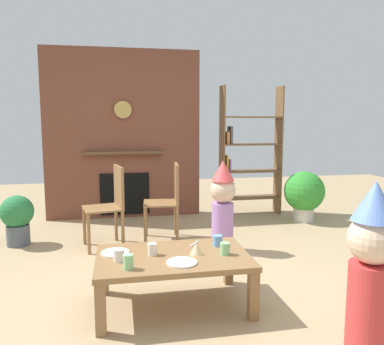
% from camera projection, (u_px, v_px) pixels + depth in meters
% --- Properties ---
extents(ground_plane, '(12.00, 12.00, 0.00)m').
position_uv_depth(ground_plane, '(183.00, 287.00, 3.25)').
color(ground_plane, tan).
extents(brick_fireplace_feature, '(2.20, 0.28, 2.40)m').
position_uv_depth(brick_fireplace_feature, '(123.00, 135.00, 5.55)').
color(brick_fireplace_feature, brown).
rests_on(brick_fireplace_feature, ground_plane).
extents(bookshelf, '(0.90, 0.28, 1.90)m').
position_uv_depth(bookshelf, '(247.00, 156.00, 5.73)').
color(bookshelf, brown).
rests_on(bookshelf, ground_plane).
extents(coffee_table, '(1.13, 0.72, 0.40)m').
position_uv_depth(coffee_table, '(173.00, 262.00, 2.88)').
color(coffee_table, olive).
rests_on(coffee_table, ground_plane).
extents(paper_cup_near_left, '(0.08, 0.08, 0.09)m').
position_uv_depth(paper_cup_near_left, '(218.00, 241.00, 3.08)').
color(paper_cup_near_left, '#669EE0').
rests_on(paper_cup_near_left, coffee_table).
extents(paper_cup_near_right, '(0.07, 0.07, 0.10)m').
position_uv_depth(paper_cup_near_right, '(128.00, 262.00, 2.59)').
color(paper_cup_near_right, '#8CD18C').
rests_on(paper_cup_near_right, coffee_table).
extents(paper_cup_center, '(0.08, 0.08, 0.09)m').
position_uv_depth(paper_cup_center, '(119.00, 255.00, 2.74)').
color(paper_cup_center, silver).
rests_on(paper_cup_center, coffee_table).
extents(paper_cup_far_left, '(0.07, 0.07, 0.09)m').
position_uv_depth(paper_cup_far_left, '(152.00, 249.00, 2.87)').
color(paper_cup_far_left, silver).
rests_on(paper_cup_far_left, coffee_table).
extents(paper_cup_far_right, '(0.07, 0.07, 0.09)m').
position_uv_depth(paper_cup_far_right, '(225.00, 249.00, 2.88)').
color(paper_cup_far_right, '#8CD18C').
rests_on(paper_cup_far_right, coffee_table).
extents(paper_plate_front, '(0.22, 0.22, 0.01)m').
position_uv_depth(paper_plate_front, '(182.00, 262.00, 2.71)').
color(paper_plate_front, white).
rests_on(paper_plate_front, coffee_table).
extents(paper_plate_rear, '(0.21, 0.21, 0.01)m').
position_uv_depth(paper_plate_rear, '(115.00, 252.00, 2.91)').
color(paper_plate_rear, white).
rests_on(paper_plate_rear, coffee_table).
extents(birthday_cake_slice, '(0.10, 0.10, 0.09)m').
position_uv_depth(birthday_cake_slice, '(196.00, 249.00, 2.88)').
color(birthday_cake_slice, '#EAC68C').
rests_on(birthday_cake_slice, coffee_table).
extents(table_fork, '(0.10, 0.13, 0.01)m').
position_uv_depth(table_fork, '(194.00, 244.00, 3.13)').
color(table_fork, silver).
rests_on(table_fork, coffee_table).
extents(child_with_cone_hat, '(0.29, 0.29, 1.05)m').
position_uv_depth(child_with_cone_hat, '(371.00, 265.00, 2.25)').
color(child_with_cone_hat, '#D13838').
rests_on(child_with_cone_hat, ground_plane).
extents(child_in_pink, '(0.27, 0.27, 0.98)m').
position_uv_depth(child_in_pink, '(223.00, 203.00, 4.11)').
color(child_in_pink, '#B27FCC').
rests_on(child_in_pink, ground_plane).
extents(dining_chair_left, '(0.47, 0.47, 0.90)m').
position_uv_depth(dining_chair_left, '(111.00, 201.00, 4.26)').
color(dining_chair_left, olive).
rests_on(dining_chair_left, ground_plane).
extents(dining_chair_middle, '(0.43, 0.43, 0.90)m').
position_uv_depth(dining_chair_middle, '(169.00, 197.00, 4.50)').
color(dining_chair_middle, olive).
rests_on(dining_chair_middle, ground_plane).
extents(potted_plant_tall, '(0.56, 0.56, 0.70)m').
position_uv_depth(potted_plant_tall, '(304.00, 193.00, 5.37)').
color(potted_plant_tall, beige).
rests_on(potted_plant_tall, ground_plane).
extents(potted_plant_short, '(0.36, 0.36, 0.57)m').
position_uv_depth(potted_plant_short, '(17.00, 217.00, 4.32)').
color(potted_plant_short, '#4C5660').
rests_on(potted_plant_short, ground_plane).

